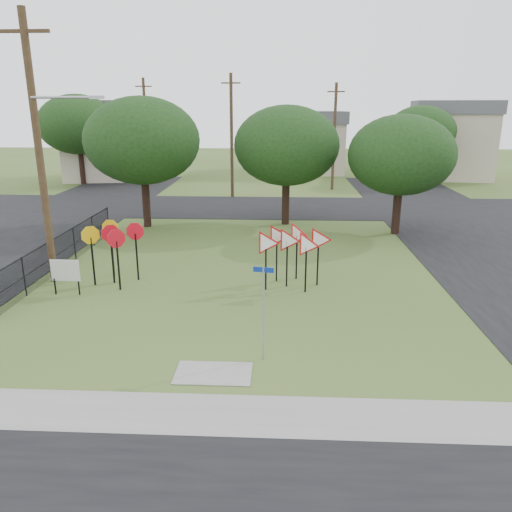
{
  "coord_description": "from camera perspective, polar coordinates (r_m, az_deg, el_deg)",
  "views": [
    {
      "loc": [
        1.68,
        -13.91,
        6.7
      ],
      "look_at": [
        0.85,
        3.0,
        1.6
      ],
      "focal_mm": 35.0,
      "sensor_mm": 36.0,
      "label": 1
    }
  ],
  "objects": [
    {
      "name": "ground",
      "position": [
        15.54,
        -3.72,
        -8.83
      ],
      "size": [
        140.0,
        140.0,
        0.0
      ],
      "primitive_type": "plane",
      "color": "#39541F"
    },
    {
      "name": "sidewalk",
      "position": [
        11.92,
        -6.08,
        -17.51
      ],
      "size": [
        30.0,
        1.6,
        0.02
      ],
      "primitive_type": "cube",
      "color": "gray",
      "rests_on": "ground"
    },
    {
      "name": "planting_strip",
      "position": [
        10.96,
        -7.09,
        -21.03
      ],
      "size": [
        30.0,
        0.8,
        0.02
      ],
      "primitive_type": "cube",
      "color": "#39541F",
      "rests_on": "ground"
    },
    {
      "name": "street_left",
      "position": [
        28.35,
        -26.15,
        1.37
      ],
      "size": [
        8.0,
        50.0,
        0.02
      ],
      "primitive_type": "cube",
      "color": "black",
      "rests_on": "ground"
    },
    {
      "name": "street_right",
      "position": [
        26.89,
        25.27,
        0.72
      ],
      "size": [
        8.0,
        50.0,
        0.02
      ],
      "primitive_type": "cube",
      "color": "black",
      "rests_on": "ground"
    },
    {
      "name": "street_far",
      "position": [
        34.61,
        -0.02,
        5.62
      ],
      "size": [
        60.0,
        8.0,
        0.02
      ],
      "primitive_type": "cube",
      "color": "black",
      "rests_on": "ground"
    },
    {
      "name": "curb_pad",
      "position": [
        13.42,
        -4.89,
        -13.2
      ],
      "size": [
        2.0,
        1.2,
        0.02
      ],
      "primitive_type": "cube",
      "color": "gray",
      "rests_on": "ground"
    },
    {
      "name": "street_name_sign",
      "position": [
        13.42,
        0.84,
        -5.82
      ],
      "size": [
        0.55,
        0.12,
        2.67
      ],
      "color": "#9FA3A8",
      "rests_on": "ground"
    },
    {
      "name": "stop_sign_cluster",
      "position": [
        20.05,
        -16.02,
        1.85
      ],
      "size": [
        2.21,
        1.91,
        2.37
      ],
      "color": "black",
      "rests_on": "ground"
    },
    {
      "name": "yield_sign_cluster",
      "position": [
        19.01,
        4.14,
        1.56
      ],
      "size": [
        3.02,
        2.02,
        2.35
      ],
      "color": "black",
      "rests_on": "ground"
    },
    {
      "name": "info_board",
      "position": [
        19.54,
        -20.96,
        -1.66
      ],
      "size": [
        1.08,
        0.07,
        1.34
      ],
      "color": "black",
      "rests_on": "ground"
    },
    {
      "name": "utility_pole_main",
      "position": [
        20.51,
        -23.44,
        11.26
      ],
      "size": [
        3.55,
        0.33,
        10.0
      ],
      "color": "#493522",
      "rests_on": "ground"
    },
    {
      "name": "far_pole_a",
      "position": [
        38.15,
        -2.81,
        13.59
      ],
      "size": [
        1.4,
        0.24,
        9.0
      ],
      "color": "#493522",
      "rests_on": "ground"
    },
    {
      "name": "far_pole_b",
      "position": [
        42.2,
        8.93,
        13.37
      ],
      "size": [
        1.4,
        0.24,
        8.5
      ],
      "color": "#493522",
      "rests_on": "ground"
    },
    {
      "name": "far_pole_c",
      "position": [
        45.49,
        -12.43,
        13.74
      ],
      "size": [
        1.4,
        0.24,
        9.0
      ],
      "color": "#493522",
      "rests_on": "ground"
    },
    {
      "name": "fence_run",
      "position": [
        22.97,
        -21.13,
        0.69
      ],
      "size": [
        0.05,
        11.55,
        1.5
      ],
      "color": "black",
      "rests_on": "ground"
    },
    {
      "name": "house_left",
      "position": [
        50.51,
        -15.67,
        12.7
      ],
      "size": [
        10.58,
        8.88,
        7.2
      ],
      "color": "#BDAE98",
      "rests_on": "ground"
    },
    {
      "name": "house_mid",
      "position": [
        54.08,
        5.4,
        12.93
      ],
      "size": [
        8.4,
        8.4,
        6.2
      ],
      "color": "#BDAE98",
      "rests_on": "ground"
    },
    {
      "name": "house_right",
      "position": [
        52.6,
        21.4,
        12.33
      ],
      "size": [
        8.3,
        8.3,
        7.2
      ],
      "color": "#BDAE98",
      "rests_on": "ground"
    },
    {
      "name": "tree_near_left",
      "position": [
        29.01,
        -12.87,
        12.71
      ],
      "size": [
        6.4,
        6.4,
        7.27
      ],
      "color": "black",
      "rests_on": "ground"
    },
    {
      "name": "tree_near_mid",
      "position": [
        29.0,
        3.52,
        12.46
      ],
      "size": [
        6.0,
        6.0,
        6.8
      ],
      "color": "black",
      "rests_on": "ground"
    },
    {
      "name": "tree_near_right",
      "position": [
        27.76,
        16.27,
        10.99
      ],
      "size": [
        5.6,
        5.6,
        6.33
      ],
      "color": "black",
      "rests_on": "ground"
    },
    {
      "name": "tree_far_left",
      "position": [
        47.37,
        -19.71,
        13.97
      ],
      "size": [
        6.8,
        6.8,
        7.73
      ],
      "color": "black",
      "rests_on": "ground"
    },
    {
      "name": "tree_far_right",
      "position": [
        47.59,
        18.32,
        13.35
      ],
      "size": [
        6.0,
        6.0,
        6.8
      ],
      "color": "black",
      "rests_on": "ground"
    }
  ]
}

